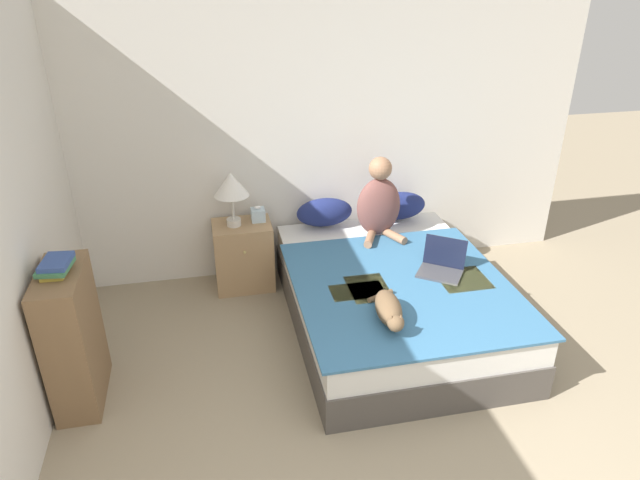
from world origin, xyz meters
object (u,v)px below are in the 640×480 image
(laptop_open, at_px, (441,266))
(nightstand, at_px, (244,255))
(person_sitting, at_px, (379,203))
(book_stack_top, at_px, (55,266))
(tissue_box, at_px, (258,215))
(cat_tabby, at_px, (389,310))
(pillow_near, at_px, (324,212))
(pillow_far, at_px, (399,206))
(bed, at_px, (392,299))
(table_lamp, at_px, (231,186))
(bookshelf, at_px, (73,338))

(laptop_open, xyz_separation_m, nightstand, (-1.46, 0.95, -0.24))
(person_sitting, relative_size, book_stack_top, 2.73)
(tissue_box, bearing_deg, cat_tabby, -65.48)
(pillow_near, xyz_separation_m, pillow_far, (0.70, 0.00, 0.00))
(bed, height_order, book_stack_top, book_stack_top)
(table_lamp, relative_size, book_stack_top, 1.86)
(person_sitting, bearing_deg, book_stack_top, -156.66)
(person_sitting, xyz_separation_m, bookshelf, (-2.38, -1.03, -0.31))
(tissue_box, xyz_separation_m, book_stack_top, (-1.36, -1.28, 0.34))
(laptop_open, xyz_separation_m, tissue_box, (-1.31, 0.99, 0.12))
(person_sitting, height_order, table_lamp, person_sitting)
(pillow_far, xyz_separation_m, laptop_open, (0.00, -1.01, -0.08))
(tissue_box, bearing_deg, pillow_near, 1.57)
(book_stack_top, bearing_deg, bed, 8.80)
(book_stack_top, bearing_deg, bookshelf, 3.44)
(person_sitting, height_order, book_stack_top, person_sitting)
(person_sitting, relative_size, laptop_open, 1.64)
(table_lamp, bearing_deg, pillow_near, 5.03)
(table_lamp, xyz_separation_m, bookshelf, (-1.14, -1.22, -0.49))
(nightstand, relative_size, table_lamp, 1.27)
(pillow_far, bearing_deg, table_lamp, -177.29)
(laptop_open, relative_size, book_stack_top, 1.67)
(pillow_near, distance_m, bookshelf, 2.35)
(pillow_far, height_order, cat_tabby, pillow_far)
(bed, bearing_deg, tissue_box, 135.89)
(pillow_far, relative_size, tissue_box, 3.63)
(cat_tabby, bearing_deg, bookshelf, -91.04)
(pillow_near, height_order, laptop_open, pillow_near)
(person_sitting, relative_size, bookshelf, 0.73)
(pillow_near, distance_m, pillow_far, 0.70)
(laptop_open, xyz_separation_m, bookshelf, (-2.66, -0.28, -0.07))
(laptop_open, bearing_deg, table_lamp, -176.09)
(nightstand, bearing_deg, book_stack_top, -134.46)
(laptop_open, relative_size, bookshelf, 0.45)
(bookshelf, bearing_deg, cat_tabby, -7.13)
(cat_tabby, distance_m, table_lamp, 1.78)
(pillow_far, xyz_separation_m, book_stack_top, (-2.66, -1.29, 0.39))
(bookshelf, bearing_deg, person_sitting, 23.35)
(laptop_open, distance_m, tissue_box, 1.65)
(pillow_near, xyz_separation_m, laptop_open, (0.71, -1.01, -0.08))
(nightstand, bearing_deg, person_sitting, -9.90)
(pillow_near, bearing_deg, bookshelf, -146.53)
(cat_tabby, distance_m, bookshelf, 2.08)
(person_sitting, xyz_separation_m, cat_tabby, (-0.32, -1.28, -0.21))
(cat_tabby, xyz_separation_m, laptop_open, (0.60, 0.54, -0.03))
(tissue_box, bearing_deg, book_stack_top, -136.78)
(bed, relative_size, table_lamp, 4.42)
(nightstand, bearing_deg, table_lamp, -172.50)
(pillow_near, bearing_deg, person_sitting, -32.51)
(cat_tabby, height_order, laptop_open, laptop_open)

